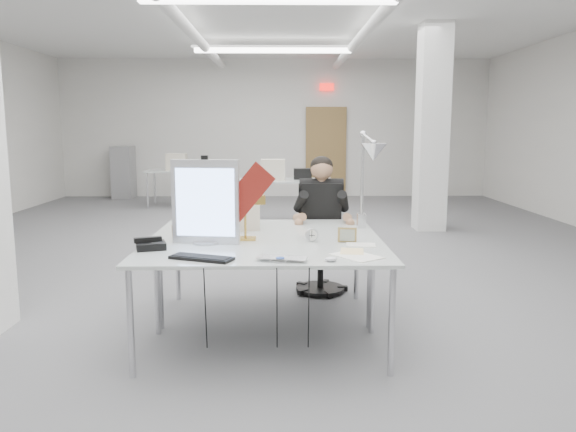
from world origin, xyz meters
name	(u,v)px	position (x,y,z in m)	size (l,w,h in m)	color
room_shell	(273,120)	(0.04, 0.13, 1.69)	(10.04, 14.04, 3.24)	#5D5D60
desk_main	(263,252)	(0.00, -2.50, 0.74)	(1.80, 0.90, 0.03)	silver
desk_second	(266,229)	(0.00, -1.60, 0.74)	(1.80, 0.90, 0.03)	silver
bg_desk_a	(285,180)	(0.20, 3.00, 0.74)	(1.60, 0.80, 0.03)	silver
bg_desk_b	(187,171)	(-1.80, 5.20, 0.74)	(1.60, 0.80, 0.03)	silver
filing_cabinet	(124,172)	(-3.50, 6.65, 0.60)	(0.45, 0.55, 1.20)	gray
office_chair	(321,240)	(0.52, -0.98, 0.52)	(0.51, 0.51, 1.04)	black
seated_person	(321,202)	(0.52, -1.03, 0.90)	(0.53, 0.67, 1.00)	black
monitor	(206,202)	(-0.43, -2.25, 1.07)	(0.50, 0.05, 0.62)	silver
pennant	(246,194)	(-0.13, -2.29, 1.13)	(0.46, 0.01, 0.19)	maroon
keyboard	(202,258)	(-0.39, -2.77, 0.77)	(0.42, 0.14, 0.02)	black
laptop	(280,260)	(0.12, -2.86, 0.77)	(0.33, 0.21, 0.03)	#B4B4B9
mouse	(331,259)	(0.45, -2.84, 0.77)	(0.08, 0.05, 0.03)	silver
bankers_lamp	(245,220)	(-0.15, -2.11, 0.91)	(0.27, 0.11, 0.31)	#B79539
desk_phone	(151,246)	(-0.80, -2.44, 0.78)	(0.20, 0.18, 0.05)	black
picture_frame_left	(182,232)	(-0.63, -2.11, 0.81)	(0.15, 0.01, 0.12)	tan
picture_frame_right	(347,235)	(0.62, -2.22, 0.81)	(0.14, 0.01, 0.11)	#9E8044
desk_clock	(312,235)	(0.36, -2.18, 0.81)	(0.10, 0.10, 0.03)	#A7A7AC
paper_stack_a	(356,256)	(0.63, -2.70, 0.76)	(0.22, 0.32, 0.01)	white
paper_stack_b	(352,252)	(0.62, -2.56, 0.76)	(0.16, 0.22, 0.01)	#F7D894
paper_stack_c	(361,245)	(0.71, -2.34, 0.76)	(0.21, 0.15, 0.01)	white
beige_monitor	(236,209)	(-0.25, -1.61, 0.92)	(0.35, 0.33, 0.33)	beige
architect_lamp	(367,177)	(0.82, -1.83, 1.21)	(0.24, 0.71, 0.91)	silver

